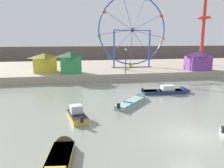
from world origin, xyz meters
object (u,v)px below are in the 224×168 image
at_px(carnival_booth_green_kiosk, 71,62).
at_px(promenade_lamp_near, 126,57).
at_px(motorboat_seafoam, 135,101).
at_px(ferris_wheel_blue_frame, 132,31).
at_px(carnival_booth_yellow_awning, 45,62).
at_px(motorboat_olive_wood, 61,155).
at_px(carnival_booth_purple_stall, 198,60).
at_px(drop_tower_red_tower, 203,30).
at_px(motorboat_navy_blue, 172,91).
at_px(motorboat_mustard_yellow, 76,113).

xyz_separation_m(carnival_booth_green_kiosk, promenade_lamp_near, (8.19, -1.91, 0.76)).
relative_size(motorboat_seafoam, carnival_booth_green_kiosk, 1.38).
xyz_separation_m(ferris_wheel_blue_frame, carnival_booth_yellow_awning, (-15.33, -3.44, -5.02)).
height_order(motorboat_olive_wood, carnival_booth_purple_stall, carnival_booth_purple_stall).
bearing_deg(carnival_booth_purple_stall, promenade_lamp_near, -170.73).
bearing_deg(drop_tower_red_tower, promenade_lamp_near, -153.47).
xyz_separation_m(motorboat_olive_wood, drop_tower_red_tower, (27.76, 30.76, 7.88)).
relative_size(motorboat_navy_blue, ferris_wheel_blue_frame, 0.48).
bearing_deg(motorboat_navy_blue, carnival_booth_purple_stall, 50.06).
height_order(motorboat_seafoam, motorboat_mustard_yellow, motorboat_mustard_yellow).
xyz_separation_m(motorboat_navy_blue, carnival_booth_green_kiosk, (-11.48, 10.80, 2.58)).
distance_m(drop_tower_red_tower, carnival_booth_purple_stall, 10.97).
height_order(motorboat_navy_blue, promenade_lamp_near, promenade_lamp_near).
distance_m(motorboat_mustard_yellow, promenade_lamp_near, 17.38).
distance_m(ferris_wheel_blue_frame, carnival_booth_green_kiosk, 13.50).
bearing_deg(promenade_lamp_near, ferris_wheel_blue_frame, 67.04).
xyz_separation_m(motorboat_seafoam, ferris_wheel_blue_frame, (5.24, 19.32, 7.52)).
distance_m(motorboat_seafoam, carnival_booth_green_kiosk, 15.33).
bearing_deg(motorboat_olive_wood, motorboat_navy_blue, -36.41).
distance_m(motorboat_mustard_yellow, carnival_booth_green_kiosk, 17.13).
distance_m(motorboat_seafoam, promenade_lamp_near, 12.56).
bearing_deg(motorboat_mustard_yellow, drop_tower_red_tower, -57.35).
bearing_deg(carnival_booth_green_kiosk, promenade_lamp_near, -14.33).
height_order(carnival_booth_yellow_awning, carnival_booth_purple_stall, carnival_booth_purple_stall).
distance_m(motorboat_navy_blue, promenade_lamp_near, 10.06).
bearing_deg(ferris_wheel_blue_frame, motorboat_mustard_yellow, -116.56).
distance_m(ferris_wheel_blue_frame, carnival_booth_yellow_awning, 16.49).
bearing_deg(carnival_booth_green_kiosk, motorboat_olive_wood, -93.36).
xyz_separation_m(motorboat_mustard_yellow, carnival_booth_green_kiosk, (-0.11, 16.94, 2.55)).
distance_m(motorboat_mustard_yellow, ferris_wheel_blue_frame, 26.16).
relative_size(carnival_booth_yellow_awning, carnival_booth_purple_stall, 1.00).
bearing_deg(motorboat_olive_wood, promenade_lamp_near, -14.75).
bearing_deg(motorboat_olive_wood, ferris_wheel_blue_frame, -14.76).
distance_m(carnival_booth_green_kiosk, promenade_lamp_near, 8.44).
bearing_deg(motorboat_mustard_yellow, motorboat_seafoam, -72.03).
relative_size(carnival_booth_purple_stall, promenade_lamp_near, 1.08).
bearing_deg(promenade_lamp_near, carnival_booth_purple_stall, 6.68).
xyz_separation_m(motorboat_mustard_yellow, ferris_wheel_blue_frame, (11.22, 22.45, 7.41)).
bearing_deg(motorboat_seafoam, drop_tower_red_tower, -0.82).
height_order(carnival_booth_green_kiosk, promenade_lamp_near, promenade_lamp_near).
bearing_deg(ferris_wheel_blue_frame, promenade_lamp_near, -112.96).
bearing_deg(drop_tower_red_tower, motorboat_navy_blue, -130.20).
height_order(motorboat_olive_wood, promenade_lamp_near, promenade_lamp_near).
xyz_separation_m(motorboat_mustard_yellow, drop_tower_red_tower, (26.78, 24.37, 7.79)).
xyz_separation_m(drop_tower_red_tower, promenade_lamp_near, (-18.70, -9.33, -4.49)).
height_order(drop_tower_red_tower, carnival_booth_yellow_awning, drop_tower_red_tower).
relative_size(motorboat_mustard_yellow, drop_tower_red_tower, 0.27).
relative_size(carnival_booth_green_kiosk, carnival_booth_purple_stall, 0.84).
bearing_deg(carnival_booth_yellow_awning, drop_tower_red_tower, 4.71).
bearing_deg(motorboat_navy_blue, motorboat_olive_wood, -131.27).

